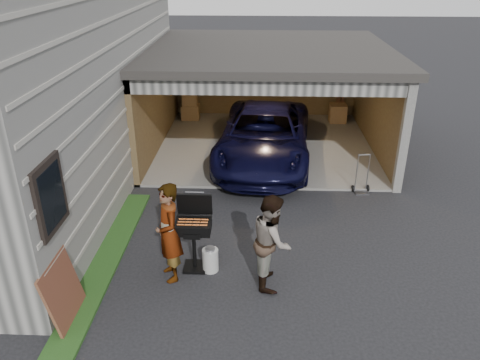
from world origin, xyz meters
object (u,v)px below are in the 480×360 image
object	(u,v)px
man	(272,241)
bbq_grill	(194,228)
minivan	(264,138)
plywood_panel	(63,292)
hand_truck	(361,185)
propane_tank	(210,260)
woman	(169,233)

from	to	relation	value
man	bbq_grill	size ratio (longest dim) A/B	1.21
minivan	plywood_panel	size ratio (longest dim) A/B	4.75
minivan	plywood_panel	distance (m)	7.05
minivan	bbq_grill	world-z (taller)	minivan
minivan	hand_truck	world-z (taller)	minivan
man	propane_tank	distance (m)	1.29
propane_tank	bbq_grill	bearing A→B (deg)	163.58
woman	propane_tank	xyz separation A→B (m)	(0.67, 0.21, -0.69)
minivan	propane_tank	bearing A→B (deg)	-96.63
man	bbq_grill	distance (m)	1.42
bbq_grill	hand_truck	world-z (taller)	bbq_grill
minivan	plywood_panel	bearing A→B (deg)	-111.53
propane_tank	plywood_panel	world-z (taller)	plywood_panel
minivan	propane_tank	distance (m)	5.09
bbq_grill	plywood_panel	xyz separation A→B (m)	(-1.83, -1.44, -0.30)
minivan	plywood_panel	world-z (taller)	minivan
woman	hand_truck	xyz separation A→B (m)	(3.99, 3.45, -0.72)
minivan	hand_truck	bearing A→B (deg)	-32.06
man	propane_tank	size ratio (longest dim) A/B	3.91
man	plywood_panel	xyz separation A→B (m)	(-3.20, -1.07, -0.31)
propane_tank	hand_truck	size ratio (longest dim) A/B	0.44
hand_truck	man	bearing A→B (deg)	-128.32
woman	hand_truck	distance (m)	5.32
woman	bbq_grill	world-z (taller)	woman
propane_tank	hand_truck	xyz separation A→B (m)	(3.32, 3.24, -0.03)
woman	bbq_grill	distance (m)	0.49
plywood_panel	man	bearing A→B (deg)	18.50
bbq_grill	woman	bearing A→B (deg)	-142.17
minivan	bbq_grill	bearing A→B (deg)	-100.04
bbq_grill	propane_tank	size ratio (longest dim) A/B	3.22
propane_tank	hand_truck	bearing A→B (deg)	44.32
bbq_grill	plywood_panel	size ratio (longest dim) A/B	1.29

